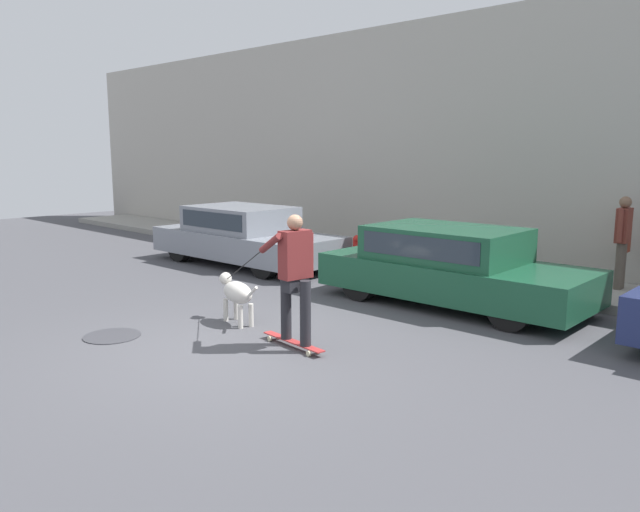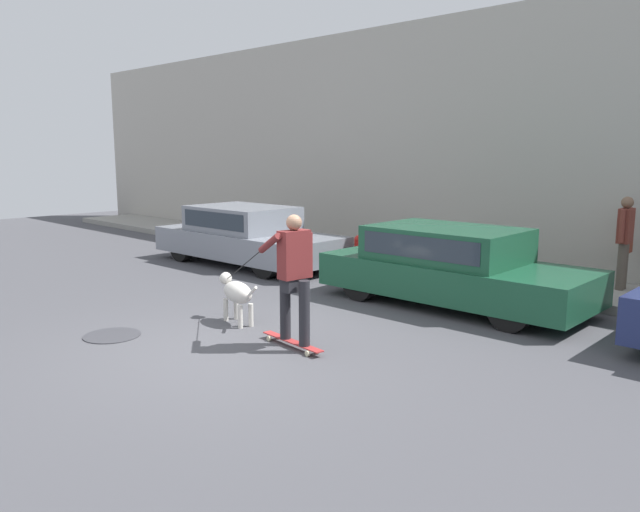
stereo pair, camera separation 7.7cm
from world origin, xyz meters
name	(u,v)px [view 2 (the right image)]	position (x,y,z in m)	size (l,w,h in m)	color
ground_plane	(234,351)	(0.00, 0.00, 0.00)	(36.00, 36.00, 0.00)	#47474C
back_wall	(516,142)	(0.00, 7.07, 2.62)	(32.00, 0.30, 5.24)	#ADA89E
sidewalk_curb	(482,277)	(0.00, 5.98, 0.08)	(30.00, 1.84, 0.15)	gray
parked_car_0	(246,236)	(-4.59, 3.93, 0.61)	(4.57, 1.88, 1.27)	black
parked_car_1	(452,267)	(0.63, 3.93, 0.62)	(4.34, 1.89, 1.26)	black
dog	(237,293)	(-0.99, 0.84, 0.45)	(1.10, 0.44, 0.69)	beige
skateboarder	(294,273)	(0.45, 0.62, 0.96)	(2.31, 0.59, 1.70)	beige
pedestrian_with_bag	(625,238)	(2.41, 6.37, 1.02)	(0.22, 0.66, 1.56)	brown
manhole_cover	(112,335)	(-1.69, -0.74, 0.01)	(0.75, 0.75, 0.01)	#38383D
fire_hydrant	(358,254)	(-2.11, 4.81, 0.42)	(0.18, 0.18, 0.79)	red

